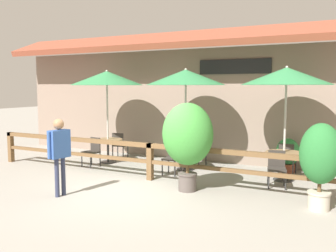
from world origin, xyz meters
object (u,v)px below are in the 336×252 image
(dining_table_middle, at_px, (185,150))
(potted_plant_broad_leaf, at_px, (321,158))
(potted_plant_entrance_palm, at_px, (288,154))
(chair_near_wallside, at_px, (119,144))
(patio_umbrella_middle, at_px, (186,77))
(dining_table_near, at_px, (108,144))
(chair_middle_wallside, at_px, (196,150))
(chair_far_wallside, at_px, (287,157))
(potted_plant_corner_fern, at_px, (188,136))
(chair_middle_streetside, at_px, (173,157))
(pedestrian, at_px, (59,147))
(chair_near_streetside, at_px, (92,150))
(patio_umbrella_near, at_px, (107,78))
(dining_table_far, at_px, (284,158))
(chair_far_streetside, at_px, (277,167))
(patio_umbrella_far, at_px, (287,76))

(dining_table_middle, xyz_separation_m, potted_plant_broad_leaf, (3.79, -2.02, 0.44))
(potted_plant_entrance_palm, bearing_deg, chair_near_wallside, -175.26)
(patio_umbrella_middle, bearing_deg, dining_table_near, -176.67)
(chair_middle_wallside, xyz_separation_m, potted_plant_entrance_palm, (2.63, 0.34, 0.02))
(potted_plant_entrance_palm, bearing_deg, dining_table_near, -167.72)
(dining_table_near, distance_m, potted_plant_entrance_palm, 5.43)
(chair_far_wallside, bearing_deg, chair_middle_wallside, 4.21)
(patio_umbrella_middle, distance_m, potted_plant_corner_fern, 2.59)
(chair_middle_streetside, distance_m, pedestrian, 3.29)
(patio_umbrella_middle, bearing_deg, chair_near_streetside, -162.11)
(dining_table_middle, height_order, potted_plant_corner_fern, potted_plant_corner_fern)
(patio_umbrella_near, bearing_deg, chair_middle_wallside, 16.95)
(potted_plant_broad_leaf, bearing_deg, patio_umbrella_near, 163.77)
(chair_middle_streetside, height_order, chair_far_wallside, same)
(patio_umbrella_near, xyz_separation_m, dining_table_far, (5.38, 0.17, -2.06))
(potted_plant_corner_fern, distance_m, potted_plant_entrance_palm, 3.52)
(chair_far_streetside, xyz_separation_m, pedestrian, (-4.06, -2.95, 0.61))
(dining_table_near, xyz_separation_m, chair_far_wallside, (5.34, 0.87, -0.10))
(dining_table_middle, xyz_separation_m, chair_far_wallside, (2.72, 0.72, -0.10))
(dining_table_far, distance_m, potted_plant_entrance_palm, 0.99)
(chair_near_streetside, xyz_separation_m, chair_middle_streetside, (2.60, 0.20, 0.00))
(potted_plant_broad_leaf, bearing_deg, chair_far_streetside, 128.88)
(chair_near_streetside, bearing_deg, chair_middle_wallside, 38.02)
(patio_umbrella_near, relative_size, potted_plant_entrance_palm, 3.03)
(chair_far_wallside, relative_size, potted_plant_corner_fern, 0.43)
(dining_table_near, xyz_separation_m, chair_near_streetside, (-0.05, -0.71, -0.10))
(chair_near_wallside, height_order, chair_middle_wallside, same)
(chair_near_wallside, relative_size, potted_plant_broad_leaf, 0.51)
(chair_middle_wallside, distance_m, pedestrian, 4.57)
(patio_umbrella_near, relative_size, pedestrian, 1.70)
(dining_table_near, height_order, pedestrian, pedestrian)
(dining_table_far, height_order, potted_plant_corner_fern, potted_plant_corner_fern)
(chair_near_streetside, bearing_deg, chair_far_streetside, 10.63)
(chair_middle_streetside, bearing_deg, dining_table_middle, 82.98)
(chair_far_streetside, bearing_deg, patio_umbrella_middle, 150.82)
(chair_near_wallside, relative_size, dining_table_middle, 0.94)
(dining_table_far, xyz_separation_m, chair_far_wallside, (-0.04, 0.70, -0.10))
(chair_far_streetside, relative_size, chair_far_wallside, 1.00)
(patio_umbrella_far, xyz_separation_m, pedestrian, (-4.10, -3.65, -1.55))
(patio_umbrella_middle, relative_size, chair_middle_wallside, 3.36)
(dining_table_far, height_order, potted_plant_broad_leaf, potted_plant_broad_leaf)
(dining_table_near, distance_m, patio_umbrella_far, 5.76)
(dining_table_near, xyz_separation_m, pedestrian, (1.28, -3.49, 0.51))
(chair_middle_streetside, xyz_separation_m, potted_plant_broad_leaf, (3.87, -1.36, 0.54))
(chair_middle_streetside, height_order, patio_umbrella_far, patio_umbrella_far)
(chair_far_streetside, relative_size, pedestrian, 0.51)
(chair_near_streetside, height_order, pedestrian, pedestrian)
(chair_middle_wallside, relative_size, potted_plant_corner_fern, 0.43)
(chair_middle_wallside, bearing_deg, chair_near_wallside, 15.38)
(dining_table_near, relative_size, patio_umbrella_far, 0.32)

